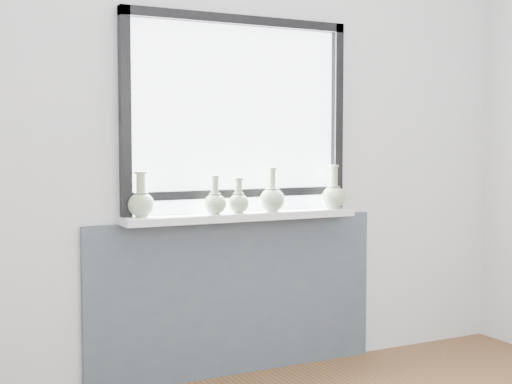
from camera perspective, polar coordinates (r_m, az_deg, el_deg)
name	(u,v)px	position (r m, az deg, el deg)	size (l,w,h in m)	color
back_wall	(235,138)	(3.89, -1.72, 4.35)	(3.60, 0.02, 2.60)	silver
apron_panel	(237,297)	(3.95, -1.51, -8.36)	(1.70, 0.03, 0.86)	#46545D
windowsill	(243,216)	(3.82, -1.08, -1.95)	(1.32, 0.18, 0.04)	white
window	(237,112)	(3.86, -1.49, 6.46)	(1.30, 0.06, 1.05)	black
vase_a	(141,202)	(3.61, -9.18, -0.77)	(0.14, 0.14, 0.23)	#A7C198
vase_b	(215,202)	(3.71, -3.31, -0.78)	(0.12, 0.12, 0.20)	#A7C198
vase_c	(239,201)	(3.77, -1.40, -0.73)	(0.11, 0.11, 0.19)	#A7C198
vase_d	(272,198)	(3.86, 1.30, -0.48)	(0.14, 0.14, 0.24)	#A7C198
vase_e	(334,195)	(4.06, 6.22, -0.24)	(0.14, 0.14, 0.25)	#A7C198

